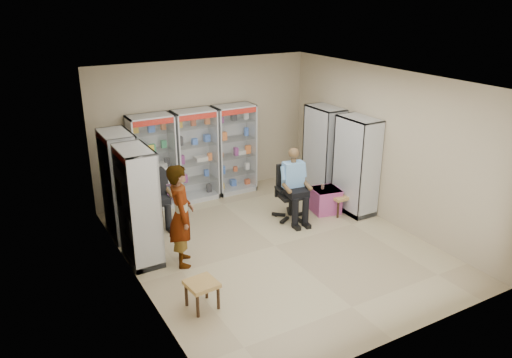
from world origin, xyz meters
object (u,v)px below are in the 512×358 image
cabinet_back_left (153,163)px  woven_stool_b (202,295)px  cabinet_right_near (356,166)px  cabinet_left_near (139,206)px  seated_shopkeeper (292,186)px  cabinet_back_mid (195,156)px  standing_man (181,216)px  woven_stool_a (339,204)px  cabinet_back_right (235,149)px  cabinet_left_far (120,185)px  pink_trunk (325,200)px  wooden_chair (155,201)px  cabinet_right_far (324,152)px  office_chair (291,193)px

cabinet_back_left → woven_stool_b: cabinet_back_left is taller
cabinet_right_near → woven_stool_b: size_ratio=4.73×
cabinet_left_near → seated_shopkeeper: (3.12, 0.11, -0.30)m
cabinet_back_mid → standing_man: bearing=-117.9°
woven_stool_a → standing_man: standing_man is taller
cabinet_back_mid → cabinet_back_right: size_ratio=1.00×
woven_stool_a → woven_stool_b: 4.13m
cabinet_left_far → standing_man: cabinet_left_far is taller
pink_trunk → standing_man: size_ratio=0.30×
cabinet_right_near → wooden_chair: cabinet_right_near is taller
cabinet_back_mid → cabinet_right_near: 3.41m
cabinet_back_mid → cabinet_left_near: 2.77m
cabinet_left_far → woven_stool_b: bearing=6.6°
cabinet_right_near → wooden_chair: size_ratio=2.13×
cabinet_back_left → woven_stool_b: size_ratio=4.73×
pink_trunk → cabinet_left_near: bearing=-179.1°
cabinet_back_mid → standing_man: size_ratio=1.14×
cabinet_back_mid → seated_shopkeeper: cabinet_back_mid is taller
cabinet_right_far → cabinet_left_near: (-4.46, -0.90, 0.00)m
cabinet_back_right → cabinet_right_near: (1.63, -2.23, 0.00)m
cabinet_right_near → cabinet_right_far: bearing=0.0°
woven_stool_b → cabinet_back_left: bearing=81.0°
cabinet_right_near → pink_trunk: 0.95m
cabinet_back_mid → cabinet_left_near: (-1.88, -2.03, 0.00)m
pink_trunk → woven_stool_b: 4.03m
cabinet_left_far → cabinet_left_near: same height
cabinet_left_near → wooden_chair: (0.68, 1.30, -0.53)m
pink_trunk → woven_stool_b: bearing=-153.0°
seated_shopkeeper → pink_trunk: 0.92m
cabinet_back_right → standing_man: cabinet_back_right is taller
cabinet_left_near → woven_stool_a: size_ratio=4.87×
cabinet_left_far → cabinet_right_near: bearing=73.7°
pink_trunk → woven_stool_b: (-3.60, -1.83, -0.04)m
cabinet_back_right → standing_man: size_ratio=1.14×
cabinet_back_right → cabinet_back_mid: bearing=180.0°
woven_stool_a → cabinet_back_mid: bearing=136.0°
cabinet_back_right → cabinet_left_far: bearing=-161.8°
cabinet_left_far → pink_trunk: size_ratio=3.80×
cabinet_back_left → pink_trunk: 3.66m
cabinet_back_left → woven_stool_a: cabinet_back_left is taller
cabinet_left_far → pink_trunk: 4.13m
wooden_chair → pink_trunk: (3.25, -1.24, -0.22)m
office_chair → cabinet_back_right: bearing=106.9°
cabinet_right_near → office_chair: cabinet_right_near is taller
woven_stool_b → woven_stool_a: bearing=23.2°
wooden_chair → pink_trunk: bearing=-20.9°
cabinet_left_far → standing_man: bearing=20.3°
woven_stool_a → cabinet_left_near: bearing=178.0°
seated_shopkeeper → woven_stool_b: bearing=-138.1°
cabinet_right_near → woven_stool_b: 4.49m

